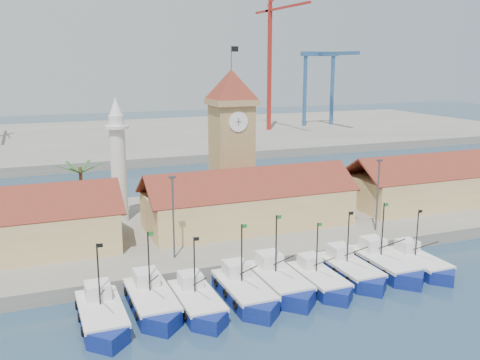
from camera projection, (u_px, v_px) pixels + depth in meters
name	position (u px, v px, depth m)	size (l,w,h in m)	color
ground	(328.00, 297.00, 51.48)	(400.00, 400.00, 0.00)	#1D384E
quay	(237.00, 222.00, 73.06)	(140.00, 32.00, 1.50)	gray
terminal	(126.00, 138.00, 150.94)	(240.00, 80.00, 2.00)	gray
boat_0	(102.00, 318.00, 45.70)	(3.65, 10.00, 7.57)	navy
boat_1	(153.00, 303.00, 48.41)	(3.71, 10.16, 7.69)	navy
boat_2	(198.00, 304.00, 48.41)	(3.47, 9.50, 7.19)	navy
boat_3	(245.00, 293.00, 50.47)	(3.74, 10.24, 7.75)	navy
boat_4	(280.00, 283.00, 52.67)	(3.85, 10.53, 7.97)	navy
boat_5	(320.00, 281.00, 53.36)	(3.36, 9.20, 6.96)	navy
boat_6	(351.00, 272.00, 55.70)	(3.59, 9.84, 7.44)	navy
boat_7	(386.00, 265.00, 57.34)	(3.82, 10.47, 7.92)	navy
boat_8	(420.00, 264.00, 57.83)	(3.38, 9.26, 7.01)	navy
hall_center	(248.00, 206.00, 68.74)	(27.04, 10.13, 7.61)	#E2C47C
hall_right	(444.00, 185.00, 80.35)	(31.20, 10.13, 7.61)	#E2C47C
clock_tower	(232.00, 139.00, 72.43)	(5.80, 5.80, 22.70)	tan
minaret	(118.00, 160.00, 69.29)	(3.00, 3.00, 16.30)	silver
palm_tree	(82.00, 193.00, 66.42)	(5.60, 5.03, 8.39)	brown
lamp_posts	(279.00, 202.00, 61.13)	(80.70, 0.25, 9.03)	#3F3F44
crane_red_right	(272.00, 49.00, 154.98)	(1.00, 33.55, 42.60)	#A9201A
gantry	(325.00, 68.00, 166.26)	(13.00, 22.00, 23.20)	#2E598E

